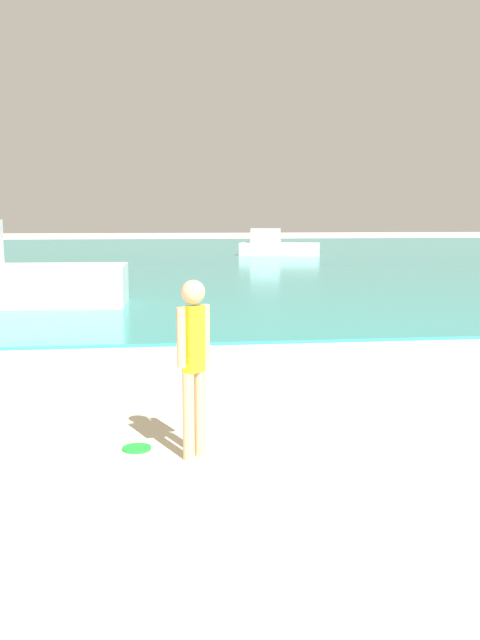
% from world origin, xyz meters
% --- Properties ---
extents(water, '(160.00, 60.00, 0.06)m').
position_xyz_m(water, '(0.00, 41.84, 0.03)').
color(water, teal).
rests_on(water, ground).
extents(person_standing, '(0.33, 0.28, 1.72)m').
position_xyz_m(person_standing, '(-1.05, 5.93, 0.98)').
color(person_standing, '#DDAD84').
rests_on(person_standing, ground).
extents(frisbee, '(0.29, 0.29, 0.03)m').
position_xyz_m(frisbee, '(-1.60, 6.23, 0.01)').
color(frisbee, green).
rests_on(frisbee, ground).
extents(boat_far, '(4.80, 2.67, 1.55)m').
position_xyz_m(boat_far, '(6.10, 39.92, 0.60)').
color(boat_far, white).
rests_on(boat_far, water).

